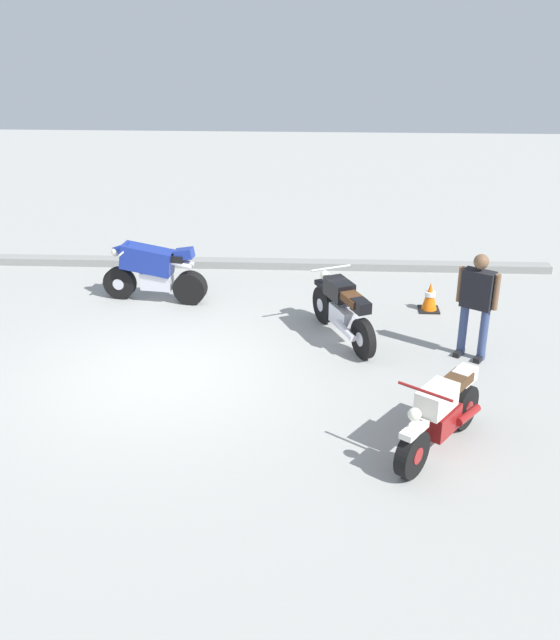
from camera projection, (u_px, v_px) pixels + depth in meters
ground_plane at (166, 372)px, 11.14m from camera, size 40.00×40.00×0.00m
curb_edge at (207, 263)px, 15.29m from camera, size 14.00×0.30×0.15m
motorcycle_cream_vintage at (441, 416)px, 9.10m from camera, size 1.27×1.67×1.07m
motorcycle_black_cruiser at (343, 310)px, 11.98m from camera, size 1.02×1.95×1.09m
motorcycle_blue_sportbike at (153, 270)px, 13.43m from camera, size 1.96×0.70×1.14m
person_in_black_shirt at (477, 300)px, 11.22m from camera, size 0.60×0.50×1.69m
traffic_cone at (430, 297)px, 13.15m from camera, size 0.36×0.36×0.53m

